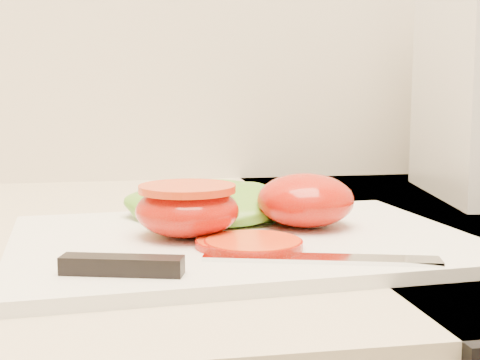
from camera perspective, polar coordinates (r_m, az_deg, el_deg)
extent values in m
cube|color=#C4B799|center=(0.65, -9.77, -5.27)|extent=(3.92, 0.65, 0.03)
cube|color=white|center=(0.55, 0.18, -5.27)|extent=(0.39, 0.29, 0.01)
ellipsoid|color=#AF2410|center=(0.59, 5.61, -1.72)|extent=(0.09, 0.09, 0.05)
ellipsoid|color=#AF2410|center=(0.55, -4.51, -2.62)|extent=(0.09, 0.09, 0.04)
cylinder|color=red|center=(0.54, -4.53, -0.73)|extent=(0.08, 0.08, 0.01)
cylinder|color=#D3430C|center=(0.51, 1.14, -5.49)|extent=(0.07, 0.07, 0.01)
cylinder|color=#D3430C|center=(0.51, -0.13, -5.41)|extent=(0.06, 0.06, 0.01)
ellipsoid|color=#579728|center=(0.62, -3.00, -2.01)|extent=(0.19, 0.16, 0.03)
ellipsoid|color=#579728|center=(0.64, 1.00, -1.89)|extent=(0.15, 0.15, 0.03)
cube|color=silver|center=(0.48, 6.91, -6.68)|extent=(0.17, 0.07, 0.00)
cube|color=black|center=(0.45, -10.04, -7.18)|extent=(0.08, 0.04, 0.01)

